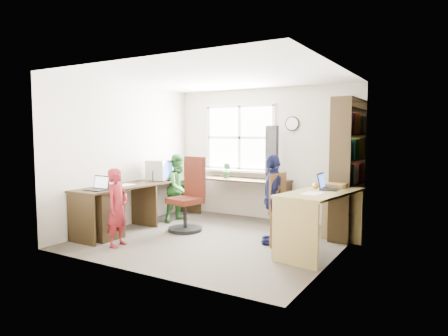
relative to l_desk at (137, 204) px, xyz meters
name	(u,v)px	position (x,y,z in m)	size (l,w,h in m)	color
room	(219,158)	(1.32, 0.38, 0.76)	(3.64, 3.44, 2.44)	#433D35
l_desk	(137,204)	(0.00, 0.00, 0.00)	(2.38, 2.95, 0.75)	#302413
right_desk	(321,208)	(2.87, 0.40, 0.14)	(0.87, 1.51, 0.82)	#99864C
bookshelf	(348,171)	(2.96, 1.47, 0.55)	(0.30, 1.02, 2.10)	#302413
swivel_chair	(189,199)	(0.64, 0.53, 0.06)	(0.66, 0.66, 1.20)	black
wooden_chair	(285,207)	(2.36, 0.43, 0.10)	(0.50, 0.50, 1.02)	brown
crt_monitor	(159,170)	(-0.15, 0.73, 0.48)	(0.40, 0.37, 0.36)	#A19FA4
laptop_left	(98,187)	(-0.14, -0.66, 0.34)	(0.31, 0.26, 0.21)	black
laptop_right	(327,186)	(2.88, 0.63, 0.42)	(0.28, 0.33, 0.22)	black
speaker_a	(153,176)	(-0.19, 0.61, 0.39)	(0.10, 0.10, 0.19)	black
speaker_b	(168,174)	(-0.20, 1.05, 0.39)	(0.12, 0.12, 0.18)	black
cd_tower	(272,153)	(1.56, 1.77, 0.78)	(0.21, 0.19, 0.97)	black
game_box	(334,185)	(2.91, 0.86, 0.40)	(0.33, 0.33, 0.06)	red
paper_a	(124,185)	(-0.21, -0.06, 0.30)	(0.24, 0.33, 0.00)	white
paper_b	(312,193)	(2.82, 0.16, 0.37)	(0.25, 0.33, 0.00)	white
potted_plant	(227,170)	(0.69, 1.68, 0.43)	(0.15, 0.12, 0.28)	#2A6A38
person_red	(117,207)	(0.33, -0.74, 0.09)	(0.40, 0.26, 1.10)	maroon
person_green	(179,188)	(0.09, 1.00, 0.15)	(0.59, 0.46, 1.21)	#2B6629
person_navy	(273,199)	(2.14, 0.51, 0.18)	(0.75, 0.31, 1.28)	#151942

